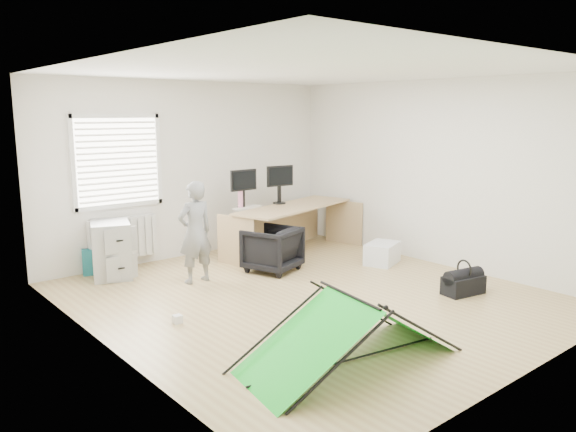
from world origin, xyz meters
TOP-DOWN VIEW (x-y plane):
  - ground at (0.00, 0.00)m, footprint 5.50×5.50m
  - back_wall at (0.00, 2.75)m, footprint 5.00×0.02m
  - window at (-1.20, 2.71)m, footprint 1.20×0.06m
  - radiator at (-1.20, 2.67)m, footprint 1.00×0.12m
  - desk at (1.25, 1.74)m, footprint 2.39×1.27m
  - filing_cabinet at (-1.51, 2.37)m, footprint 0.69×0.79m
  - monitor_left at (0.48, 2.05)m, footprint 0.46×0.10m
  - monitor_right at (1.20, 2.05)m, footprint 0.48×0.16m
  - keyboard at (0.54, 2.02)m, footprint 0.50×0.25m
  - thermos at (0.44, 2.06)m, footprint 0.10×0.10m
  - office_chair at (0.36, 1.18)m, footprint 0.87×0.88m
  - person at (-0.75, 1.40)m, footprint 0.50×0.33m
  - kite at (-0.96, -1.59)m, footprint 2.16×1.23m
  - storage_crate at (1.86, 0.44)m, footprint 0.66×0.56m
  - tote_bag at (-1.66, 2.63)m, footprint 0.33×0.22m
  - laptop_bag at (-1.09, -1.12)m, footprint 0.37×0.14m
  - white_box at (-1.68, 0.25)m, footprint 0.09×0.09m
  - duffel_bag at (1.54, -1.16)m, footprint 0.56×0.36m

SIDE VIEW (x-z plane):
  - ground at x=0.00m, z-range 0.00..0.00m
  - white_box at x=-1.68m, z-range 0.00..0.09m
  - duffel_bag at x=1.54m, z-range 0.00..0.23m
  - laptop_bag at x=-1.09m, z-range 0.00..0.27m
  - storage_crate at x=1.86m, z-range 0.00..0.31m
  - tote_bag at x=-1.66m, z-range 0.00..0.36m
  - kite at x=-0.96m, z-range 0.00..0.63m
  - office_chair at x=0.36m, z-range 0.00..0.64m
  - filing_cabinet at x=-1.51m, z-range 0.00..0.77m
  - desk at x=1.25m, z-range 0.00..0.78m
  - radiator at x=-1.20m, z-range 0.15..0.75m
  - person at x=-0.75m, z-range 0.00..1.36m
  - keyboard at x=0.54m, z-range 0.78..0.80m
  - thermos at x=0.44m, z-range 0.78..1.06m
  - monitor_left at x=0.48m, z-range 0.78..1.22m
  - monitor_right at x=1.20m, z-range 0.78..1.23m
  - back_wall at x=0.00m, z-range 0.00..2.70m
  - window at x=-1.20m, z-range 0.95..2.15m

